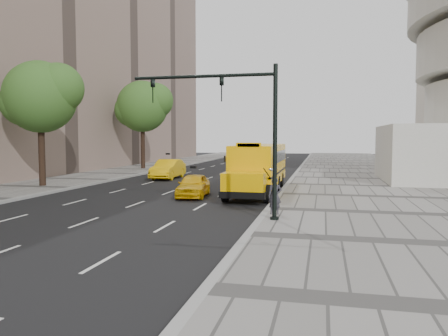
% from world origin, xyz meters
% --- Properties ---
extents(ground, '(140.00, 140.00, 0.00)m').
position_xyz_m(ground, '(0.00, 0.00, 0.00)').
color(ground, black).
rests_on(ground, ground).
extents(sidewalk_museum, '(12.00, 140.00, 0.15)m').
position_xyz_m(sidewalk_museum, '(12.00, 0.00, 0.07)').
color(sidewalk_museum, gray).
rests_on(sidewalk_museum, ground).
extents(sidewalk_far, '(6.00, 140.00, 0.15)m').
position_xyz_m(sidewalk_far, '(-11.00, 0.00, 0.07)').
color(sidewalk_far, gray).
rests_on(sidewalk_far, ground).
extents(curb_museum, '(0.30, 140.00, 0.15)m').
position_xyz_m(curb_museum, '(6.00, 0.00, 0.07)').
color(curb_museum, gray).
rests_on(curb_museum, ground).
extents(curb_far, '(0.30, 140.00, 0.15)m').
position_xyz_m(curb_far, '(-8.00, 0.00, 0.07)').
color(curb_far, gray).
rests_on(curb_far, ground).
extents(building_far, '(10.00, 80.00, 32.00)m').
position_xyz_m(building_far, '(-19.00, 10.00, 16.00)').
color(building_far, '#846C60').
rests_on(building_far, ground).
extents(tree_b, '(5.52, 4.91, 8.70)m').
position_xyz_m(tree_b, '(-10.41, 0.65, 6.29)').
color(tree_b, black).
rests_on(tree_b, ground).
extents(tree_c, '(6.16, 5.48, 9.52)m').
position_xyz_m(tree_c, '(-10.40, 17.98, 6.83)').
color(tree_c, black).
rests_on(tree_c, ground).
extents(school_bus, '(2.96, 11.56, 3.19)m').
position_xyz_m(school_bus, '(4.50, 1.79, 1.76)').
color(school_bus, '#E9A600').
rests_on(school_bus, ground).
extents(taxi_near, '(2.01, 4.12, 1.35)m').
position_xyz_m(taxi_near, '(1.10, -1.56, 0.68)').
color(taxi_near, '#E7AF0A').
rests_on(taxi_near, ground).
extents(taxi_far, '(1.85, 4.97, 1.62)m').
position_xyz_m(taxi_far, '(-4.26, 8.74, 0.81)').
color(taxi_far, '#E7AF0A').
rests_on(taxi_far, ground).
extents(pedestrian, '(0.60, 0.42, 1.60)m').
position_xyz_m(pedestrian, '(6.48, -7.11, 0.95)').
color(pedestrian, '#312F37').
rests_on(pedestrian, sidewalk_museum).
extents(traffic_signal, '(6.18, 0.36, 6.40)m').
position_xyz_m(traffic_signal, '(5.19, -8.36, 4.09)').
color(traffic_signal, black).
rests_on(traffic_signal, ground).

